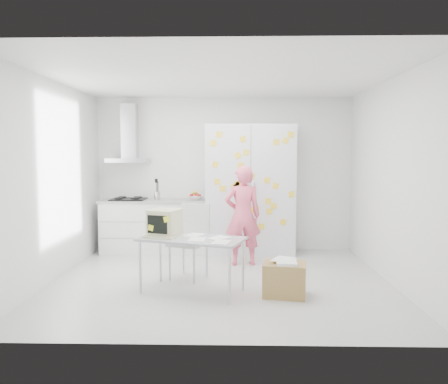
{
  "coord_description": "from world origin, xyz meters",
  "views": [
    {
      "loc": [
        0.18,
        -5.78,
        1.71
      ],
      "look_at": [
        0.03,
        0.73,
        1.14
      ],
      "focal_mm": 35.0,
      "sensor_mm": 36.0,
      "label": 1
    }
  ],
  "objects_px": {
    "desk": "(174,230)",
    "chair": "(191,236)",
    "person": "(243,216)",
    "cardboard_box": "(285,279)"
  },
  "relations": [
    {
      "from": "person",
      "to": "desk",
      "type": "bearing_deg",
      "value": 47.28
    },
    {
      "from": "desk",
      "to": "cardboard_box",
      "type": "distance_m",
      "value": 1.49
    },
    {
      "from": "person",
      "to": "desk",
      "type": "height_order",
      "value": "person"
    },
    {
      "from": "person",
      "to": "cardboard_box",
      "type": "bearing_deg",
      "value": 100.38
    },
    {
      "from": "cardboard_box",
      "to": "desk",
      "type": "bearing_deg",
      "value": 170.68
    },
    {
      "from": "person",
      "to": "chair",
      "type": "xyz_separation_m",
      "value": [
        -0.72,
        -0.71,
        -0.19
      ]
    },
    {
      "from": "desk",
      "to": "cardboard_box",
      "type": "height_order",
      "value": "desk"
    },
    {
      "from": "person",
      "to": "chair",
      "type": "relative_size",
      "value": 1.5
    },
    {
      "from": "desk",
      "to": "chair",
      "type": "height_order",
      "value": "chair"
    },
    {
      "from": "person",
      "to": "desk",
      "type": "xyz_separation_m",
      "value": [
        -0.88,
        -1.26,
        -0.0
      ]
    }
  ]
}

